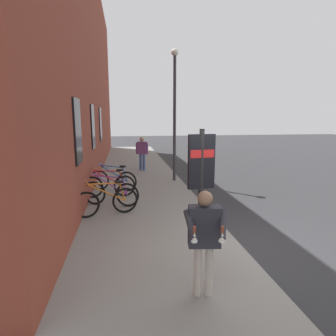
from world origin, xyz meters
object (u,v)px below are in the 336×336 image
Objects in this scene: bicycle_beside_lamp at (106,201)px; bicycle_under_window at (114,180)px; pedestrian_crossing_street at (142,150)px; tourist_with_hotdogs at (205,233)px; bicycle_end_of_row at (111,193)px; transit_info_sign at (201,169)px; bicycle_leaning_wall at (109,186)px; street_lamp at (175,105)px.

bicycle_under_window is at bearing -2.20° from bicycle_beside_lamp.
tourist_with_hotdogs is at bearing -178.66° from pedestrian_crossing_street.
bicycle_end_of_row is 1.05× the size of tourist_with_hotdogs.
bicycle_beside_lamp is at bearing 44.36° from transit_info_sign.
bicycle_end_of_row is 0.70× the size of transit_info_sign.
transit_info_sign is (-4.69, -1.93, 1.21)m from bicycle_under_window.
pedestrian_crossing_street is (3.76, -1.28, 0.63)m from bicycle_under_window.
transit_info_sign is 1.84m from tourist_with_hotdogs.
bicycle_under_window is (2.61, -0.10, 0.00)m from bicycle_beside_lamp.
bicycle_end_of_row is at bearing -173.35° from bicycle_leaning_wall.
bicycle_leaning_wall is (1.79, 0.03, 0.00)m from bicycle_beside_lamp.
bicycle_leaning_wall is 5.83m from tourist_with_hotdogs.
bicycle_leaning_wall is at bearing 129.40° from street_lamp.
tourist_with_hotdogs is at bearing -166.61° from bicycle_under_window.
transit_info_sign is 1.44× the size of pedestrian_crossing_street.
transit_info_sign is at bearing -135.64° from bicycle_beside_lamp.
bicycle_beside_lamp is 1.03× the size of bicycle_under_window.
bicycle_end_of_row is 0.95m from bicycle_leaning_wall.
transit_info_sign is at bearing -13.70° from tourist_with_hotdogs.
bicycle_beside_lamp is 5.42m from street_lamp.
bicycle_under_window is at bearing 161.20° from pedestrian_crossing_street.
tourist_with_hotdogs reaches higher than bicycle_leaning_wall.
bicycle_beside_lamp and bicycle_end_of_row have the same top height.
bicycle_end_of_row is 3.71m from transit_info_sign.
bicycle_end_of_row and bicycle_under_window have the same top height.
transit_info_sign is 0.46× the size of street_lamp.
bicycle_leaning_wall is at bearing 162.94° from pedestrian_crossing_street.
tourist_with_hotdogs reaches higher than bicycle_end_of_row.
bicycle_beside_lamp is 3.15m from transit_info_sign.
bicycle_under_window is at bearing 22.37° from transit_info_sign.
bicycle_end_of_row is at bearing 141.07° from street_lamp.
tourist_with_hotdogs is at bearing -156.75° from bicycle_beside_lamp.
bicycle_end_of_row is 4.80m from street_lamp.
pedestrian_crossing_street reaches higher than bicycle_leaning_wall.
tourist_with_hotdogs is at bearing 172.95° from street_lamp.
street_lamp is (6.00, -0.54, 1.51)m from transit_info_sign.
pedestrian_crossing_street is at bearing -18.80° from bicycle_under_window.
bicycle_leaning_wall is 0.34× the size of street_lamp.
street_lamp is (1.31, -2.47, 2.72)m from bicycle_under_window.
street_lamp is (7.69, -0.95, 2.11)m from tourist_with_hotdogs.
bicycle_beside_lamp is at bearing 146.76° from street_lamp.
street_lamp is (-2.46, -1.19, 2.09)m from pedestrian_crossing_street.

